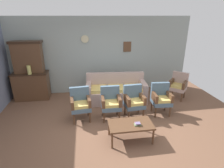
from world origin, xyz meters
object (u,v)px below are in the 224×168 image
Objects in this scene: armchair_near_couch_end at (134,100)px; armchair_row_middle at (161,97)px; side_cabinet at (32,86)px; armchair_by_doorway at (111,101)px; book_stack_on_table at (138,124)px; armchair_near_cabinet at (80,103)px; coffee_table at (131,125)px; wingback_chair_by_fireplace at (178,84)px; vase_on_cabinet at (29,70)px; floral_couch at (116,91)px.

armchair_row_middle is (0.82, 0.04, 0.00)m from armchair_near_couch_end.
side_cabinet is 2.98m from armchair_by_doorway.
armchair_near_couch_end is at bearing 79.16° from book_stack_on_table.
armchair_near_cabinet is 0.90× the size of coffee_table.
armchair_near_couch_end is 0.82m from armchair_row_middle.
armchair_row_middle is (3.94, -1.62, 0.03)m from side_cabinet.
book_stack_on_table is at bearing -67.78° from armchair_by_doorway.
armchair_row_middle is at bearing 47.76° from book_stack_on_table.
armchair_near_cabinet is at bearing -164.96° from wingback_chair_by_fireplace.
armchair_row_middle is 5.99× the size of book_stack_on_table.
side_cabinet is 4.26m from armchair_row_middle.
side_cabinet reaches higher than coffee_table.
armchair_near_cabinet reaches higher than coffee_table.
armchair_by_doorway is 1.00× the size of wingback_chair_by_fireplace.
wingback_chair_by_fireplace is at bearing 15.04° from armchair_near_cabinet.
armchair_by_doorway is 1.18m from book_stack_on_table.
vase_on_cabinet is 4.19m from armchair_row_middle.
wingback_chair_by_fireplace is at bearing -3.26° from floral_couch.
side_cabinet is 1.28× the size of armchair_near_couch_end.
armchair_row_middle is at bearing -138.18° from wingback_chair_by_fireplace.
armchair_near_couch_end is at bearing -73.32° from floral_couch.
book_stack_on_table is at bearing -87.04° from floral_couch.
vase_on_cabinet is 0.33× the size of wingback_chair_by_fireplace.
coffee_table is at bearing -108.96° from armchair_near_couch_end.
coffee_table is at bearing 152.83° from book_stack_on_table.
vase_on_cabinet is at bearing -75.20° from side_cabinet.
vase_on_cabinet reaches higher than armchair_near_couch_end.
armchair_near_couch_end is at bearing -28.12° from side_cabinet.
floral_couch and armchair_by_doorway have the same top height.
armchair_by_doorway is (0.82, -0.06, 0.00)m from armchair_near_cabinet.
floral_couch is (2.75, -0.42, -0.75)m from vase_on_cabinet.
armchair_near_cabinet is at bearing -44.32° from side_cabinet.
side_cabinet is 3.54m from armchair_near_couch_end.
armchair_by_doorway is 1.00× the size of armchair_near_couch_end.
floral_couch reaches higher than coffee_table.
vase_on_cabinet is 0.33× the size of armchair_near_cabinet.
floral_couch is 2.22× the size of armchair_row_middle.
side_cabinet is at bearing 167.90° from floral_couch.
coffee_table is (0.31, -1.02, -0.12)m from armchair_by_doorway.
armchair_near_cabinet reaches higher than book_stack_on_table.
vase_on_cabinet is 1.95× the size of book_stack_on_table.
vase_on_cabinet is 0.15× the size of floral_couch.
floral_couch is at bearing 72.55° from armchair_by_doorway.
armchair_row_middle is (2.29, -0.02, 0.00)m from armchair_near_cabinet.
floral_couch is 2.08m from coffee_table.
armchair_near_couch_end is 5.99× the size of book_stack_on_table.
coffee_table is at bearing -137.79° from armchair_row_middle.
floral_couch is 2.22× the size of wingback_chair_by_fireplace.
armchair_near_cabinet and armchair_near_couch_end have the same top height.
floral_couch and wingback_chair_by_fireplace have the same top height.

